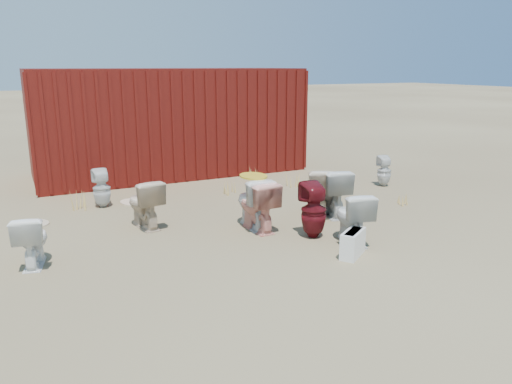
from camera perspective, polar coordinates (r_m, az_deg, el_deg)
name	(u,v)px	position (r m, az deg, el deg)	size (l,w,h in m)	color
ground	(274,237)	(7.43, 2.06, -5.14)	(100.00, 100.00, 0.00)	brown
shipping_container	(168,121)	(11.91, -9.97, 7.96)	(6.00, 2.40, 2.40)	#530E0D
toilet_front_a	(32,240)	(6.90, -24.28, -5.04)	(0.38, 0.66, 0.68)	white
toilet_front_pink	(257,206)	(7.61, 0.17, -1.57)	(0.44, 0.77, 0.78)	#F19B8B
toilet_front_c	(332,192)	(8.45, 8.70, -0.03)	(0.45, 0.80, 0.81)	silver
toilet_front_maroon	(314,210)	(7.34, 6.60, -2.09)	(0.37, 0.38, 0.82)	#5F1016
toilet_front_e	(352,217)	(7.21, 10.97, -2.87)	(0.42, 0.74, 0.75)	silver
toilet_back_a	(102,188)	(9.29, -17.23, 0.40)	(0.31, 0.32, 0.69)	silver
toilet_back_beige_left	(144,204)	(7.93, -12.63, -1.30)	(0.43, 0.76, 0.77)	beige
toilet_back_beige_right	(319,191)	(8.50, 7.20, 0.09)	(0.45, 0.79, 0.80)	beige
toilet_back_yellowlid	(253,202)	(7.75, -0.29, -1.17)	(0.45, 0.79, 0.81)	silver
toilet_back_e	(384,171)	(10.79, 14.44, 2.34)	(0.29, 0.29, 0.64)	silver
yellow_lid	(253,176)	(7.65, -0.30, 1.84)	(0.41, 0.51, 0.03)	gold
loose_tank	(353,244)	(6.77, 11.00, -5.80)	(0.50, 0.20, 0.35)	white
loose_lid_near	(131,202)	(9.51, -14.08, -1.13)	(0.38, 0.49, 0.02)	beige
loose_lid_far	(37,223)	(8.74, -23.80, -3.30)	(0.36, 0.47, 0.02)	#C1AE8C
weed_clump_a	(78,200)	(9.36, -19.67, -0.83)	(0.36, 0.36, 0.33)	tan
weed_clump_b	(231,187)	(9.86, -2.91, 0.59)	(0.32, 0.32, 0.27)	tan
weed_clump_c	(296,179)	(10.47, 4.58, 1.48)	(0.36, 0.36, 0.31)	tan
weed_clump_d	(142,190)	(9.96, -12.85, 0.27)	(0.30, 0.30, 0.24)	tan
weed_clump_e	(257,174)	(11.04, 0.09, 2.10)	(0.34, 0.34, 0.28)	tan
weed_clump_f	(403,199)	(9.48, 16.44, -0.77)	(0.28, 0.28, 0.21)	tan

